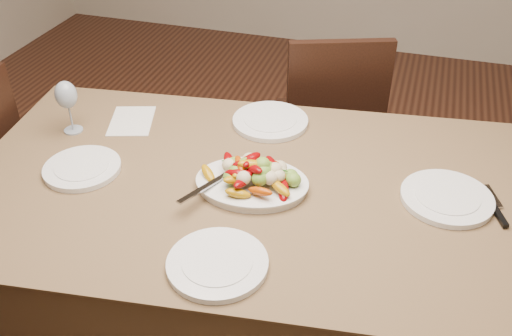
{
  "coord_description": "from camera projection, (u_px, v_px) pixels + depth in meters",
  "views": [
    {
      "loc": [
        0.51,
        -1.29,
        1.82
      ],
      "look_at": [
        0.09,
        0.06,
        0.82
      ],
      "focal_mm": 40.0,
      "sensor_mm": 36.0,
      "label": 1
    }
  ],
  "objects": [
    {
      "name": "chair_far",
      "position": [
        326.0,
        122.0,
        2.63
      ],
      "size": [
        0.54,
        0.54,
        0.95
      ],
      "primitive_type": null,
      "rotation": [
        0.0,
        0.0,
        3.5
      ],
      "color": "black",
      "rests_on": "ground"
    },
    {
      "name": "plate_right",
      "position": [
        447.0,
        198.0,
        1.7
      ],
      "size": [
        0.27,
        0.27,
        0.02
      ],
      "primitive_type": "cylinder",
      "color": "white",
      "rests_on": "dining_table"
    },
    {
      "name": "roasted_vegetables",
      "position": [
        252.0,
        170.0,
        1.71
      ],
      "size": [
        0.29,
        0.22,
        0.09
      ],
      "primitive_type": null,
      "rotation": [
        0.0,
        0.0,
        0.13
      ],
      "color": "#6D0305",
      "rests_on": "serving_platter"
    },
    {
      "name": "plate_far",
      "position": [
        270.0,
        121.0,
        2.06
      ],
      "size": [
        0.27,
        0.27,
        0.02
      ],
      "primitive_type": "cylinder",
      "color": "white",
      "rests_on": "dining_table"
    },
    {
      "name": "serving_platter",
      "position": [
        252.0,
        185.0,
        1.74
      ],
      "size": [
        0.36,
        0.29,
        0.02
      ],
      "primitive_type": "ellipsoid",
      "rotation": [
        0.0,
        0.0,
        0.13
      ],
      "color": "white",
      "rests_on": "dining_table"
    },
    {
      "name": "plate_near",
      "position": [
        217.0,
        264.0,
        1.47
      ],
      "size": [
        0.26,
        0.26,
        0.02
      ],
      "primitive_type": "cylinder",
      "color": "white",
      "rests_on": "dining_table"
    },
    {
      "name": "table_knife",
      "position": [
        497.0,
        208.0,
        1.66
      ],
      "size": [
        0.09,
        0.19,
        0.01
      ],
      "primitive_type": null,
      "rotation": [
        0.0,
        0.0,
        0.35
      ],
      "color": "#9EA0A8",
      "rests_on": "dining_table"
    },
    {
      "name": "plate_left",
      "position": [
        82.0,
        168.0,
        1.82
      ],
      "size": [
        0.24,
        0.24,
        0.02
      ],
      "primitive_type": "cylinder",
      "color": "white",
      "rests_on": "dining_table"
    },
    {
      "name": "dining_table",
      "position": [
        256.0,
        271.0,
        1.98
      ],
      "size": [
        1.96,
        1.26,
        0.76
      ],
      "primitive_type": "cube",
      "rotation": [
        0.0,
        0.0,
        0.13
      ],
      "color": "brown",
      "rests_on": "ground"
    },
    {
      "name": "wine_glass",
      "position": [
        68.0,
        106.0,
        1.97
      ],
      "size": [
        0.08,
        0.08,
        0.2
      ],
      "primitive_type": null,
      "color": "#8C99A5",
      "rests_on": "dining_table"
    },
    {
      "name": "serving_spoon",
      "position": [
        228.0,
        180.0,
        1.7
      ],
      "size": [
        0.28,
        0.15,
        0.03
      ],
      "primitive_type": null,
      "rotation": [
        0.0,
        0.0,
        -0.35
      ],
      "color": "#9EA0A8",
      "rests_on": "serving_platter"
    },
    {
      "name": "menu_card",
      "position": [
        132.0,
        121.0,
        2.08
      ],
      "size": [
        0.21,
        0.25,
        0.0
      ],
      "primitive_type": "cube",
      "rotation": [
        0.0,
        0.0,
        0.31
      ],
      "color": "silver",
      "rests_on": "dining_table"
    }
  ]
}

